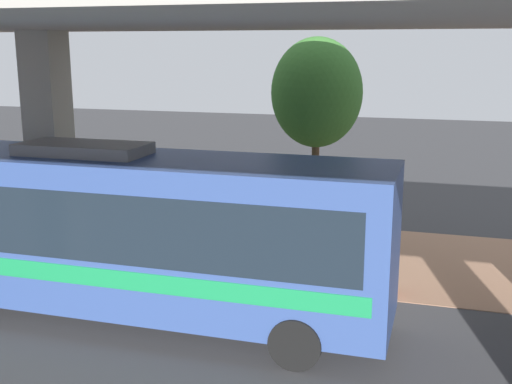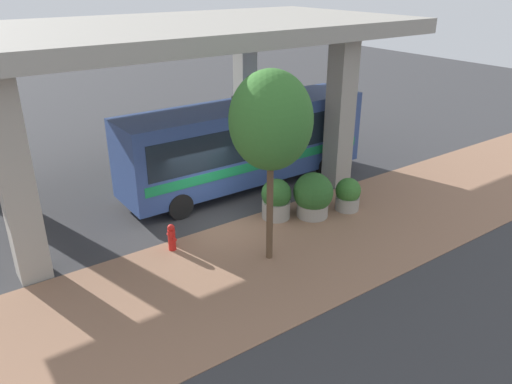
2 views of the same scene
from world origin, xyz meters
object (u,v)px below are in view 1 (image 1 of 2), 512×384
bus (133,227)px  planter_front (224,245)px  planter_back (191,231)px  planter_middle (148,231)px  fire_hydrant (390,273)px  street_tree_near (317,93)px

bus → planter_front: bearing=165.0°
bus → planter_back: 4.14m
planter_front → planter_middle: bearing=-111.6°
fire_hydrant → planter_middle: (-1.16, -6.96, 0.16)m
planter_back → street_tree_near: size_ratio=0.29×
planter_front → planter_middle: (-1.06, -2.68, -0.12)m
planter_back → street_tree_near: street_tree_near is taller
planter_middle → planter_back: 1.54m
planter_middle → street_tree_near: size_ratio=0.22×
bus → street_tree_near: size_ratio=1.79×
planter_front → fire_hydrant: bearing=88.6°
planter_back → planter_middle: bearing=-103.5°
bus → fire_hydrant: (-3.14, 5.15, -1.59)m
bus → planter_front: 3.60m
fire_hydrant → bus: bearing=-58.6°
street_tree_near → planter_back: bearing=-65.0°
planter_back → fire_hydrant: bearing=81.6°
bus → fire_hydrant: 6.24m
bus → planter_middle: bearing=-157.2°
planter_front → street_tree_near: 4.79m
bus → planter_front: (-3.24, 0.87, -1.30)m
fire_hydrant → planter_back: bearing=-98.4°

